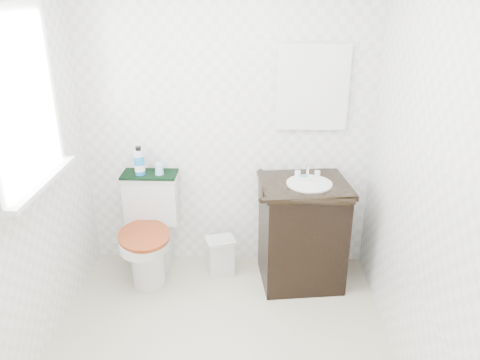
# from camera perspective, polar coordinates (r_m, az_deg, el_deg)

# --- Properties ---
(wall_back) EXTENTS (2.40, 0.00, 2.40)m
(wall_back) POSITION_cam_1_polar(r_m,az_deg,el_deg) (3.53, -1.58, 7.34)
(wall_back) COLOR white
(wall_back) RESTS_ON ground
(wall_front) EXTENTS (2.40, 0.00, 2.40)m
(wall_front) POSITION_cam_1_polar(r_m,az_deg,el_deg) (1.38, -7.74, -19.85)
(wall_front) COLOR white
(wall_front) RESTS_ON ground
(wall_left) EXTENTS (0.00, 2.40, 2.40)m
(wall_left) POSITION_cam_1_polar(r_m,az_deg,el_deg) (2.72, -26.95, 0.10)
(wall_left) COLOR white
(wall_left) RESTS_ON ground
(wall_right) EXTENTS (0.00, 2.40, 2.40)m
(wall_right) POSITION_cam_1_polar(r_m,az_deg,el_deg) (2.55, 22.19, -0.51)
(wall_right) COLOR white
(wall_right) RESTS_ON ground
(window) EXTENTS (0.02, 0.70, 0.90)m
(window) POSITION_cam_1_polar(r_m,az_deg,el_deg) (2.83, -25.37, 8.62)
(window) COLOR white
(window) RESTS_ON wall_left
(mirror) EXTENTS (0.50, 0.02, 0.60)m
(mirror) POSITION_cam_1_polar(r_m,az_deg,el_deg) (3.47, 8.84, 11.05)
(mirror) COLOR silver
(mirror) RESTS_ON wall_back
(toilet) EXTENTS (0.47, 0.67, 0.79)m
(toilet) POSITION_cam_1_polar(r_m,az_deg,el_deg) (3.72, -10.87, -6.43)
(toilet) COLOR silver
(toilet) RESTS_ON floor
(vanity) EXTENTS (0.69, 0.61, 0.92)m
(vanity) POSITION_cam_1_polar(r_m,az_deg,el_deg) (3.56, 7.57, -6.12)
(vanity) COLOR black
(vanity) RESTS_ON floor
(trash_bin) EXTENTS (0.26, 0.23, 0.31)m
(trash_bin) POSITION_cam_1_polar(r_m,az_deg,el_deg) (3.74, -2.39, -9.22)
(trash_bin) COLOR silver
(trash_bin) RESTS_ON floor
(towel) EXTENTS (0.42, 0.22, 0.02)m
(towel) POSITION_cam_1_polar(r_m,az_deg,el_deg) (3.64, -10.99, 0.70)
(towel) COLOR black
(towel) RESTS_ON toilet
(mouthwash_bottle) EXTENTS (0.08, 0.08, 0.22)m
(mouthwash_bottle) POSITION_cam_1_polar(r_m,az_deg,el_deg) (3.60, -12.17, 2.20)
(mouthwash_bottle) COLOR blue
(mouthwash_bottle) RESTS_ON towel
(cup) EXTENTS (0.07, 0.07, 0.08)m
(cup) POSITION_cam_1_polar(r_m,az_deg,el_deg) (3.59, -9.82, 1.32)
(cup) COLOR #8EBFE8
(cup) RESTS_ON towel
(soap_bar) EXTENTS (0.07, 0.05, 0.02)m
(soap_bar) POSITION_cam_1_polar(r_m,az_deg,el_deg) (3.47, 7.78, 0.42)
(soap_bar) COLOR #1B8375
(soap_bar) RESTS_ON vanity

